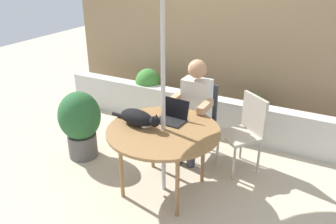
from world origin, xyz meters
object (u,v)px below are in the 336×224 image
Objects in this scene: patio_table at (163,134)px; potted_plant_near_fence at (148,88)px; potted_plant_corner at (252,111)px; cat at (139,118)px; potted_plant_by_chair at (80,122)px; chair_empty at (246,127)px; chair_occupied at (199,113)px; laptop at (173,114)px; person_seated at (194,105)px.

potted_plant_near_fence reaches higher than patio_table.
potted_plant_near_fence is 1.61m from potted_plant_corner.
potted_plant_by_chair is (-0.96, 0.18, -0.33)m from cat.
cat reaches higher than chair_empty.
chair_empty is 1.93m from potted_plant_near_fence.
chair_occupied is at bearing 170.64° from chair_empty.
laptop is 0.38m from cat.
cat is at bearing -107.67° from person_seated.
person_seated is 1.91× the size of cat.
patio_table is 1.54× the size of potted_plant_near_fence.
potted_plant_near_fence is 0.88× the size of potted_plant_by_chair.
chair_empty is at bearing 52.24° from patio_table.
chair_occupied is at bearing -117.55° from potted_plant_corner.
laptop is at bearing -138.21° from chair_empty.
chair_occupied is 2.83× the size of laptop.
potted_plant_corner is (0.46, 1.04, -0.40)m from person_seated.
cat is at bearing -10.35° from potted_plant_by_chair.
potted_plant_corner is (0.72, 1.85, -0.51)m from cat.
potted_plant_near_fence is at bearing 125.35° from patio_table.
potted_plant_by_chair is 1.54× the size of potted_plant_corner.
chair_occupied is 0.73× the size of person_seated.
potted_plant_corner is (0.46, 0.88, -0.23)m from chair_occupied.
laptop reaches higher than potted_plant_corner.
potted_plant_by_chair is at bearing -147.05° from chair_occupied.
potted_plant_near_fence is (-1.13, 1.59, -0.23)m from patio_table.
chair_empty is 1.19× the size of potted_plant_near_fence.
laptop is (-0.65, -0.58, 0.26)m from chair_empty.
potted_plant_near_fence is (-1.76, 0.78, -0.08)m from chair_empty.
person_seated reaches higher than potted_plant_by_chair.
potted_plant_corner is (1.68, 1.67, -0.18)m from potted_plant_by_chair.
person_seated is at bearing 27.43° from potted_plant_by_chair.
person_seated is 0.53m from laptop.
potted_plant_near_fence is at bearing -172.41° from potted_plant_corner.
chair_occupied is at bearing 32.95° from potted_plant_by_chair.
patio_table is 2.07× the size of potted_plant_corner.
person_seated is 1.42m from potted_plant_near_fence.
potted_plant_corner is (0.47, 1.57, -0.49)m from laptop.
chair_empty is at bearing -80.02° from potted_plant_corner.
person_seated is 1.21m from potted_plant_corner.
potted_plant_corner is at bearing 7.59° from potted_plant_near_fence.
cat reaches higher than chair_occupied.
chair_empty is at bearing 4.80° from person_seated.
potted_plant_by_chair is at bearing -159.67° from chair_empty.
chair_occupied is 1.19× the size of potted_plant_near_fence.
cat reaches higher than potted_plant_corner.
person_seated is at bearing -113.87° from potted_plant_corner.
laptop reaches higher than chair_occupied.
chair_empty reaches higher than potted_plant_by_chair.
potted_plant_corner is at bearing 68.78° from cat.
person_seated is at bearing -36.24° from potted_plant_near_fence.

